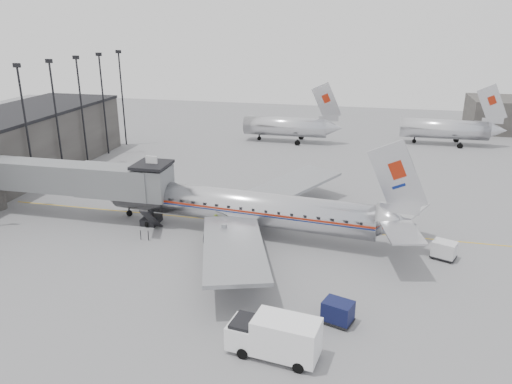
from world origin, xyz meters
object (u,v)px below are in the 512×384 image
airliner (244,207)px  baggage_cart_white (444,250)px  baggage_cart_navy (338,312)px  ramp_worker (213,227)px  service_van (275,336)px

airliner → baggage_cart_white: 18.66m
baggage_cart_navy → ramp_worker: (-12.90, 12.09, 0.05)m
service_van → baggage_cart_white: bearing=62.1°
baggage_cart_navy → ramp_worker: ramp_worker is taller
service_van → baggage_cart_white: service_van is taller
baggage_cart_navy → service_van: bearing=-110.6°
baggage_cart_navy → baggage_cart_white: 14.64m
baggage_cart_navy → baggage_cart_white: (8.39, 12.00, -0.03)m
service_van → ramp_worker: 19.00m
airliner → ramp_worker: airliner is taller
service_van → ramp_worker: bearing=127.4°
baggage_cart_navy → ramp_worker: 17.68m
airliner → baggage_cart_white: bearing=1.2°
airliner → service_van: 19.19m
ramp_worker → baggage_cart_white: bearing=2.2°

